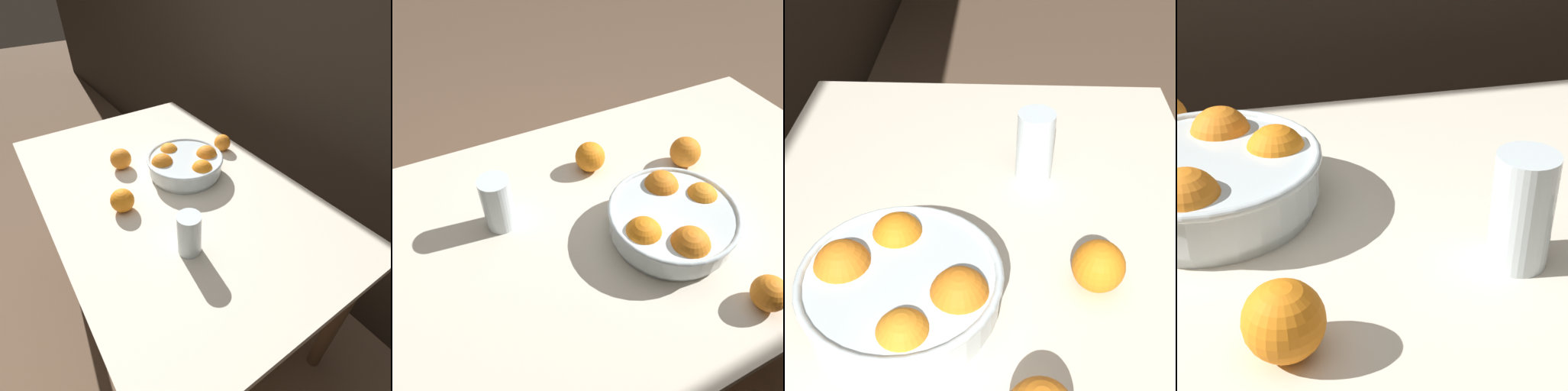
% 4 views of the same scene
% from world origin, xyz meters
% --- Properties ---
extents(ground_plane, '(12.00, 12.00, 0.00)m').
position_xyz_m(ground_plane, '(0.00, 0.00, 0.00)').
color(ground_plane, brown).
extents(dining_table, '(1.31, 0.82, 0.75)m').
position_xyz_m(dining_table, '(0.00, 0.00, 0.66)').
color(dining_table, beige).
rests_on(dining_table, ground_plane).
extents(fruit_bowl, '(0.28, 0.28, 0.10)m').
position_xyz_m(fruit_bowl, '(-0.03, 0.10, 0.79)').
color(fruit_bowl, silver).
rests_on(fruit_bowl, dining_table).
extents(juice_glass, '(0.07, 0.07, 0.13)m').
position_xyz_m(juice_glass, '(0.30, -0.10, 0.81)').
color(juice_glass, '#F4A314').
rests_on(juice_glass, dining_table).
extents(orange_loose_near_bowl, '(0.08, 0.08, 0.08)m').
position_xyz_m(orange_loose_near_bowl, '(-0.20, -0.08, 0.79)').
color(orange_loose_near_bowl, orange).
rests_on(orange_loose_near_bowl, dining_table).
extents(orange_loose_front, '(0.08, 0.08, 0.08)m').
position_xyz_m(orange_loose_front, '(0.03, -0.18, 0.79)').
color(orange_loose_front, orange).
rests_on(orange_loose_front, dining_table).
extents(orange_loose_aside, '(0.07, 0.07, 0.07)m').
position_xyz_m(orange_loose_aside, '(-0.09, 0.32, 0.78)').
color(orange_loose_aside, orange).
rests_on(orange_loose_aside, dining_table).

